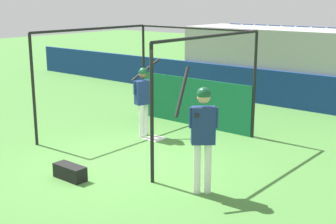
# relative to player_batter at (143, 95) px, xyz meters

# --- Properties ---
(ground_plane) EXTENTS (60.00, 60.00, 0.00)m
(ground_plane) POSITION_rel_player_batter_xyz_m (1.06, -1.73, -1.05)
(ground_plane) COLOR #477F38
(outfield_wall) EXTENTS (24.00, 0.12, 1.14)m
(outfield_wall) POSITION_rel_player_batter_xyz_m (1.06, 5.19, -0.48)
(outfield_wall) COLOR navy
(outfield_wall) RESTS_ON ground
(bleacher_section) EXTENTS (7.60, 2.40, 2.42)m
(bleacher_section) POSITION_rel_player_batter_xyz_m (1.06, 6.45, 0.16)
(bleacher_section) COLOR #9E9E99
(bleacher_section) RESTS_ON ground
(batting_cage) EXTENTS (3.72, 3.85, 2.65)m
(batting_cage) POSITION_rel_player_batter_xyz_m (0.34, 0.97, 0.12)
(batting_cage) COLOR black
(batting_cage) RESTS_ON ground
(home_plate) EXTENTS (0.44, 0.44, 0.02)m
(home_plate) POSITION_rel_player_batter_xyz_m (0.36, -0.01, -1.04)
(home_plate) COLOR white
(home_plate) RESTS_ON ground
(player_batter) EXTENTS (0.60, 0.92, 1.91)m
(player_batter) POSITION_rel_player_batter_xyz_m (0.00, 0.00, 0.00)
(player_batter) COLOR white
(player_batter) RESTS_ON ground
(player_waiting) EXTENTS (0.64, 0.74, 2.24)m
(player_waiting) POSITION_rel_player_batter_xyz_m (3.17, -1.96, 0.14)
(player_waiting) COLOR white
(player_waiting) RESTS_ON ground
(equipment_bag) EXTENTS (0.70, 0.28, 0.28)m
(equipment_bag) POSITION_rel_player_batter_xyz_m (0.84, -3.03, -0.91)
(equipment_bag) COLOR black
(equipment_bag) RESTS_ON ground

